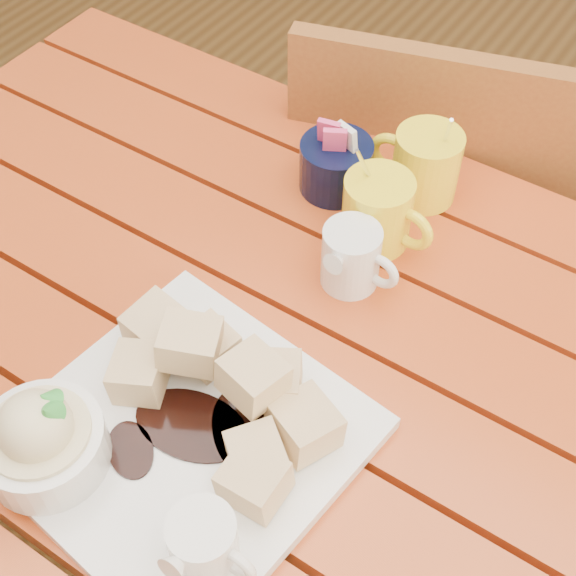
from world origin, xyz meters
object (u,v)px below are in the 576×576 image
Objects in this scene: dessert_plate at (156,432)px; chair_far at (430,222)px; coffee_mug_right at (379,212)px; coffee_mug_left at (424,164)px; table at (263,402)px.

chair_far reaches higher than dessert_plate.
coffee_mug_right is at bearing 84.12° from dessert_plate.
dessert_plate is at bearing -99.10° from coffee_mug_left.
chair_far is at bearing 90.82° from dessert_plate.
dessert_plate is at bearing 74.23° from chair_far.
coffee_mug_left reaches higher than dessert_plate.
chair_far is (-0.05, 0.31, -0.30)m from coffee_mug_right.
coffee_mug_left reaches higher than chair_far.
table is at bearing -92.05° from coffee_mug_right.
coffee_mug_left is at bearing 91.14° from coffee_mug_right.
chair_far is at bearing 92.50° from table.
coffee_mug_left is 1.01× the size of coffee_mug_right.
coffee_mug_left is at bearing 84.39° from table.
dessert_plate is 2.43× the size of coffee_mug_right.
dessert_plate is (-0.01, -0.15, 0.14)m from table.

